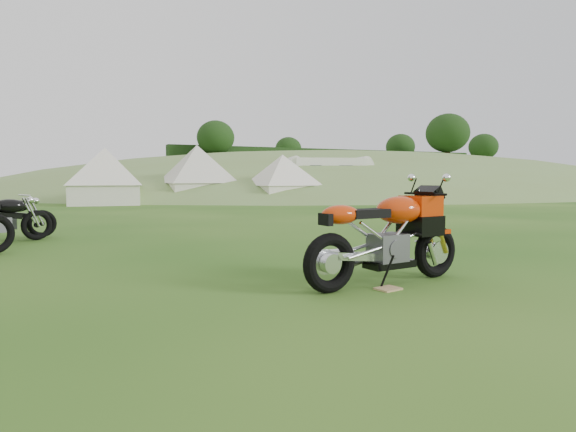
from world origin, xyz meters
name	(u,v)px	position (x,y,z in m)	size (l,w,h in m)	color
ground	(332,287)	(0.00, 0.00, 0.00)	(120.00, 120.00, 0.00)	#1C4E10
hillside	(337,190)	(24.00, 40.00, 0.00)	(80.00, 64.00, 8.00)	olive
hedgerow	(337,190)	(24.00, 40.00, 0.00)	(36.00, 1.20, 8.60)	black
sport_motorcycle	(387,229)	(0.65, -0.13, 0.66)	(2.19, 0.55, 1.31)	red
plywood_board	(388,289)	(0.51, -0.37, 0.01)	(0.26, 0.21, 0.02)	tan
vintage_moto_d	(6,216)	(-3.83, 6.52, 0.47)	(1.80, 0.42, 0.95)	black
tent_left	(106,176)	(-0.90, 19.61, 1.33)	(3.07, 3.07, 2.66)	white
tent_mid	(197,175)	(3.80, 20.77, 1.43)	(3.29, 3.29, 2.85)	beige
tent_right	(283,178)	(7.54, 17.93, 1.26)	(2.91, 2.91, 2.52)	silver
caravan	(328,178)	(12.06, 21.07, 1.25)	(5.35, 2.39, 2.51)	white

